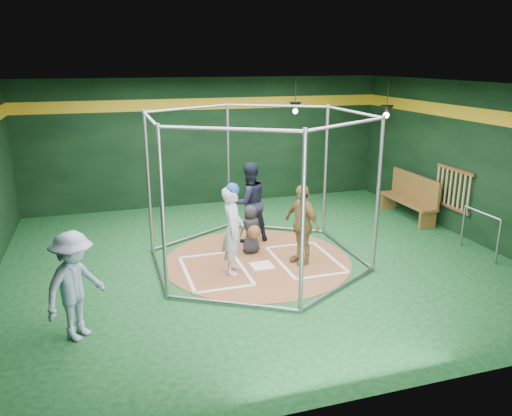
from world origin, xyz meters
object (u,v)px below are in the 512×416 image
object	(u,v)px
dugout_bench	(411,196)
visitor_leopard	(302,224)
batter_figure	(233,229)
umpire	(249,202)

from	to	relation	value
dugout_bench	visitor_leopard	bearing A→B (deg)	-153.26
batter_figure	visitor_leopard	world-z (taller)	batter_figure
umpire	dugout_bench	size ratio (longest dim) A/B	0.92
visitor_leopard	umpire	world-z (taller)	umpire
batter_figure	umpire	xyz separation A→B (m)	(0.78, 1.57, 0.02)
batter_figure	visitor_leopard	bearing A→B (deg)	2.60
umpire	dugout_bench	xyz separation A→B (m)	(4.47, 0.43, -0.33)
umpire	dugout_bench	distance (m)	4.50
dugout_bench	umpire	bearing A→B (deg)	-174.52
visitor_leopard	dugout_bench	xyz separation A→B (m)	(3.83, 1.93, -0.23)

